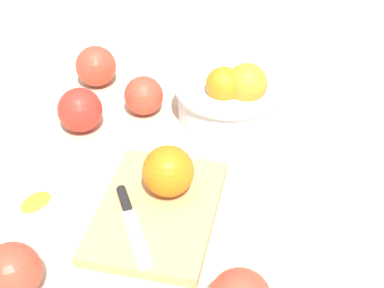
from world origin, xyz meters
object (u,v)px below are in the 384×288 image
object	(u,v)px
bowl	(230,95)
apple_front_left_2	(144,96)
apple_front_left_3	(96,66)
apple_front_left	(80,110)
apple_front_right	(12,272)
orange_on_board	(168,171)
knife	(129,215)
cutting_board	(158,210)

from	to	relation	value
bowl	apple_front_left_2	size ratio (longest dim) A/B	2.75
bowl	apple_front_left_3	xyz separation A→B (m)	(-0.07, -0.28, -0.01)
apple_front_left	apple_front_right	bearing A→B (deg)	5.49
apple_front_left	apple_front_right	size ratio (longest dim) A/B	1.07
orange_on_board	apple_front_left	distance (m)	0.25
knife	apple_front_left_3	xyz separation A→B (m)	(-0.37, -0.17, 0.02)
orange_on_board	apple_front_right	size ratio (longest dim) A/B	1.04
orange_on_board	knife	world-z (taller)	orange_on_board
apple_front_left_3	apple_front_right	bearing A→B (deg)	6.09
orange_on_board	apple_front_left_2	size ratio (longest dim) A/B	1.07
apple_front_left	apple_front_left_3	xyz separation A→B (m)	(-0.15, -0.02, 0.00)
apple_front_right	cutting_board	bearing A→B (deg)	138.00
bowl	knife	xyz separation A→B (m)	(0.30, -0.11, -0.02)
knife	apple_front_right	bearing A→B (deg)	-39.90
apple_front_left	orange_on_board	bearing A→B (deg)	51.01
apple_front_left	apple_front_left_2	world-z (taller)	apple_front_left
cutting_board	apple_front_left_3	world-z (taller)	apple_front_left_3
orange_on_board	apple_front_left_3	distance (m)	0.38
apple_front_right	apple_front_left	bearing A→B (deg)	-174.51
cutting_board	orange_on_board	world-z (taller)	orange_on_board
apple_front_left_2	apple_front_left_3	size ratio (longest dim) A/B	0.90
apple_front_left_2	apple_front_right	distance (m)	0.43
orange_on_board	apple_front_left	bearing A→B (deg)	-128.99
knife	orange_on_board	bearing A→B (deg)	145.45
cutting_board	apple_front_left_3	bearing A→B (deg)	-149.64
cutting_board	apple_front_left_3	xyz separation A→B (m)	(-0.35, -0.20, 0.03)
cutting_board	apple_front_left_3	distance (m)	0.40
cutting_board	knife	bearing A→B (deg)	-50.21
orange_on_board	knife	xyz separation A→B (m)	(0.06, -0.04, -0.03)
apple_front_left	apple_front_left_3	distance (m)	0.16
apple_front_left_2	apple_front_right	world-z (taller)	apple_front_right
cutting_board	apple_front_left_2	distance (m)	0.28
orange_on_board	apple_front_left	size ratio (longest dim) A/B	0.97
cutting_board	apple_front_left_3	size ratio (longest dim) A/B	2.96
apple_front_right	apple_front_left_3	size ratio (longest dim) A/B	0.92
bowl	cutting_board	xyz separation A→B (m)	(0.28, -0.08, -0.04)
orange_on_board	apple_front_left_2	distance (m)	0.25
orange_on_board	apple_front_right	xyz separation A→B (m)	(0.20, -0.16, -0.02)
bowl	apple_front_right	size ratio (longest dim) A/B	2.68
knife	apple_front_left_3	bearing A→B (deg)	-155.87
orange_on_board	apple_front_right	world-z (taller)	orange_on_board
orange_on_board	apple_front_left_3	world-z (taller)	orange_on_board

